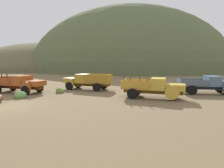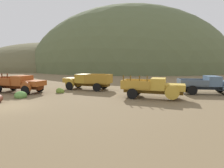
{
  "view_description": "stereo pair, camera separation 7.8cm",
  "coord_description": "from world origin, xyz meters",
  "views": [
    {
      "loc": [
        9.11,
        -12.65,
        3.3
      ],
      "look_at": [
        7.29,
        5.75,
        1.14
      ],
      "focal_mm": 29.47,
      "sensor_mm": 36.0,
      "label": 1
    },
    {
      "loc": [
        9.18,
        -12.65,
        3.3
      ],
      "look_at": [
        7.29,
        5.75,
        1.14
      ],
      "focal_mm": 29.47,
      "sensor_mm": 36.0,
      "label": 2
    }
  ],
  "objects": [
    {
      "name": "hill_center",
      "position": [
        8.28,
        63.51,
        0.0
      ],
      "size": [
        77.7,
        62.7,
        50.06
      ],
      "primitive_type": "ellipsoid",
      "color": "#56603D",
      "rests_on": "ground"
    },
    {
      "name": "bush_front_right",
      "position": [
        -1.08,
        3.38,
        0.21
      ],
      "size": [
        1.14,
        1.03,
        0.81
      ],
      "color": "#5B8E42",
      "rests_on": "ground"
    },
    {
      "name": "bush_lone_scrub",
      "position": [
        1.51,
        6.49,
        0.19
      ],
      "size": [
        0.91,
        0.66,
        0.72
      ],
      "color": "olive",
      "rests_on": "ground"
    },
    {
      "name": "truck_mustard",
      "position": [
        3.48,
        9.38,
        1.01
      ],
      "size": [
        6.22,
        3.43,
        1.91
      ],
      "rotation": [
        0.0,
        0.0,
        2.9
      ],
      "color": "#593D12",
      "rests_on": "ground"
    },
    {
      "name": "truck_chalk_blue",
      "position": [
        17.68,
        7.68,
        0.99
      ],
      "size": [
        5.84,
        2.64,
        1.89
      ],
      "rotation": [
        0.0,
        0.0,
        -0.04
      ],
      "color": "#262D39",
      "rests_on": "ground"
    },
    {
      "name": "hill_far_left",
      "position": [
        -27.75,
        73.38,
        0.0
      ],
      "size": [
        72.16,
        62.73,
        25.0
      ],
      "primitive_type": "ellipsoid",
      "color": "brown",
      "rests_on": "ground"
    },
    {
      "name": "truck_oxide_orange",
      "position": [
        -2.73,
        6.23,
        1.0
      ],
      "size": [
        6.41,
        3.32,
        2.16
      ],
      "rotation": [
        0.0,
        0.0,
        -0.21
      ],
      "color": "#51220D",
      "rests_on": "ground"
    },
    {
      "name": "ground_plane",
      "position": [
        0.0,
        0.0,
        0.0
      ],
      "size": [
        300.0,
        300.0,
        0.0
      ],
      "primitive_type": "plane",
      "color": "brown"
    },
    {
      "name": "truck_faded_yellow",
      "position": [
        11.56,
        4.44,
        1.01
      ],
      "size": [
        5.89,
        3.2,
        2.16
      ],
      "rotation": [
        0.0,
        0.0,
        -0.23
      ],
      "color": "brown",
      "rests_on": "ground"
    }
  ]
}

